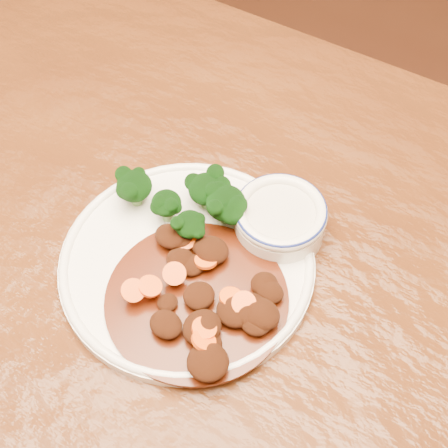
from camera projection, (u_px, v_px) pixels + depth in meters
The scene contains 6 objects.
ground at pixel (207, 437), 1.38m from camera, with size 4.00×4.00×0.00m, color #492012.
dining_table at pixel (195, 283), 0.83m from camera, with size 1.61×1.09×0.75m.
dinner_plate at pixel (187, 261), 0.75m from camera, with size 0.31×0.31×0.02m.
broccoli_florets at pixel (188, 199), 0.76m from camera, with size 0.15×0.10×0.05m.
mince_stew at pixel (208, 298), 0.70m from camera, with size 0.21×0.21×0.04m.
dip_bowl at pixel (280, 219), 0.76m from camera, with size 0.11×0.11×0.05m.
Camera 1 is at (0.30, -0.30, 1.39)m, focal length 50.00 mm.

